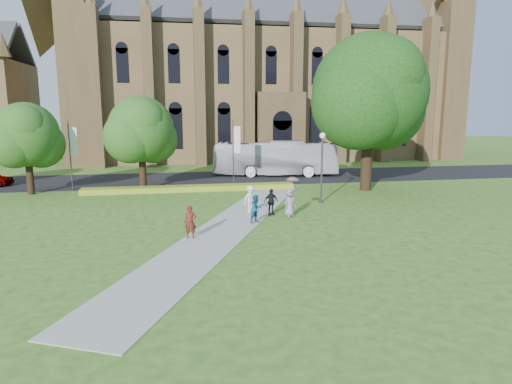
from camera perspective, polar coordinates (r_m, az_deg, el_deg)
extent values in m
plane|color=#365B1B|center=(26.84, -2.91, -4.68)|extent=(160.00, 160.00, 0.00)
cube|color=black|center=(46.36, -6.03, 1.70)|extent=(160.00, 10.00, 0.02)
cube|color=#B2B2A8|center=(27.80, -3.17, -4.11)|extent=(15.58, 28.54, 0.04)
cube|color=#C9D52A|center=(39.52, -8.21, 0.45)|extent=(18.00, 1.40, 0.45)
cube|color=brown|center=(67.05, 1.27, 11.70)|extent=(52.00, 16.00, 17.00)
cube|color=brown|center=(59.90, -21.55, 13.07)|extent=(3.50, 3.50, 21.00)
cube|color=brown|center=(69.88, 23.14, 12.48)|extent=(3.50, 3.50, 21.00)
cube|color=brown|center=(58.29, 3.02, 7.95)|extent=(6.00, 2.50, 9.00)
cylinder|color=#38383D|center=(34.26, 8.21, 2.62)|extent=(0.14, 0.14, 4.80)
sphere|color=white|center=(34.01, 8.32, 6.99)|extent=(0.44, 0.44, 0.44)
cylinder|color=#38383D|center=(34.65, 8.11, -1.20)|extent=(0.36, 0.36, 0.15)
cylinder|color=#332114|center=(40.31, 13.69, 4.87)|extent=(0.96, 0.96, 6.60)
sphere|color=#11360E|center=(40.16, 14.01, 12.13)|extent=(9.60, 9.60, 9.60)
cylinder|color=#332114|center=(41.74, -26.46, 2.36)|extent=(0.56, 0.56, 3.85)
sphere|color=#1F5319|center=(41.48, -26.80, 6.42)|extent=(5.20, 5.20, 5.20)
cylinder|color=#332114|center=(40.61, -14.00, 3.14)|extent=(0.60, 0.60, 4.12)
sphere|color=#1F5319|center=(40.35, -14.20, 7.63)|extent=(5.60, 5.60, 5.60)
cylinder|color=#38383D|center=(41.44, -2.86, 4.88)|extent=(0.10, 0.10, 6.00)
cube|color=white|center=(41.39, -2.39, 6.54)|extent=(0.60, 0.02, 2.40)
cylinder|color=#38383D|center=(42.04, -22.20, 4.20)|extent=(0.10, 0.10, 6.00)
cube|color=white|center=(41.87, -21.84, 5.86)|extent=(0.60, 0.02, 2.40)
imported|color=silver|center=(47.93, 2.38, 4.22)|extent=(13.31, 5.30, 3.61)
imported|color=maroon|center=(24.93, -8.21, -3.74)|extent=(0.67, 0.45, 1.78)
imported|color=navy|center=(28.01, 0.04, -2.12)|extent=(1.06, 1.02, 1.73)
imported|color=white|center=(30.85, -0.66, -0.85)|extent=(1.37, 1.19, 1.84)
imported|color=black|center=(30.13, 1.88, -1.23)|extent=(1.09, 0.64, 1.74)
imported|color=#8D739F|center=(29.77, 4.26, -1.35)|extent=(1.03, 0.89, 1.78)
imported|color=#CD90A7|center=(29.69, 4.58, 1.05)|extent=(0.86, 0.86, 0.70)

